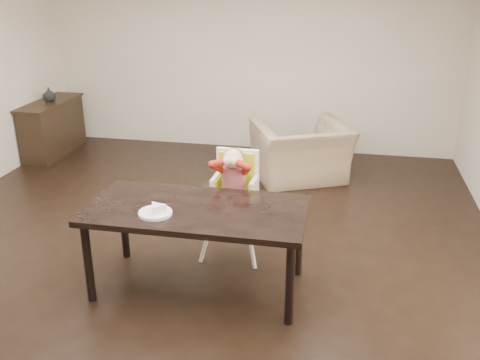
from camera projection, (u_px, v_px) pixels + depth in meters
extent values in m
plane|color=black|center=(184.00, 258.00, 5.09)|extent=(7.00, 7.00, 0.00)
cube|color=beige|center=(250.00, 59.00, 7.78)|extent=(6.00, 0.02, 2.70)
cube|color=black|center=(197.00, 210.00, 4.38)|extent=(1.80, 0.90, 0.05)
cylinder|color=black|center=(88.00, 263.00, 4.33)|extent=(0.07, 0.07, 0.70)
cylinder|color=black|center=(290.00, 284.00, 4.03)|extent=(0.07, 0.07, 0.70)
cylinder|color=black|center=(124.00, 223.00, 5.00)|extent=(0.07, 0.07, 0.70)
cylinder|color=black|center=(299.00, 239.00, 4.71)|extent=(0.07, 0.07, 0.70)
cylinder|color=white|center=(208.00, 233.00, 4.97)|extent=(0.04, 0.04, 0.56)
cylinder|color=white|center=(250.00, 237.00, 4.89)|extent=(0.04, 0.04, 0.56)
cylinder|color=white|center=(219.00, 215.00, 5.33)|extent=(0.04, 0.04, 0.56)
cylinder|color=white|center=(259.00, 219.00, 5.25)|extent=(0.04, 0.04, 0.56)
cube|color=white|center=(234.00, 199.00, 5.01)|extent=(0.41, 0.37, 0.05)
cube|color=#BACF1A|center=(234.00, 195.00, 4.99)|extent=(0.33, 0.31, 0.03)
cube|color=white|center=(238.00, 170.00, 5.06)|extent=(0.40, 0.06, 0.42)
cube|color=#BACF1A|center=(237.00, 172.00, 5.04)|extent=(0.34, 0.03, 0.38)
cube|color=black|center=(228.00, 174.00, 4.98)|extent=(0.04, 0.18, 0.02)
cube|color=black|center=(242.00, 175.00, 4.96)|extent=(0.04, 0.18, 0.02)
cylinder|color=red|center=(234.00, 180.00, 4.94)|extent=(0.24, 0.24, 0.27)
sphere|color=beige|center=(233.00, 158.00, 4.84)|extent=(0.19, 0.19, 0.18)
ellipsoid|color=brown|center=(234.00, 156.00, 4.85)|extent=(0.19, 0.18, 0.14)
sphere|color=beige|center=(227.00, 161.00, 4.76)|extent=(0.08, 0.08, 0.08)
sphere|color=beige|center=(234.00, 162.00, 4.74)|extent=(0.08, 0.08, 0.08)
cylinder|color=white|center=(155.00, 213.00, 4.24)|extent=(0.36, 0.36, 0.02)
torus|color=white|center=(155.00, 212.00, 4.24)|extent=(0.36, 0.36, 0.01)
imported|color=tan|center=(301.00, 142.00, 6.83)|extent=(1.35, 1.15, 1.00)
cube|color=black|center=(53.00, 129.00, 7.83)|extent=(0.40, 1.20, 0.76)
cube|color=black|center=(49.00, 103.00, 7.69)|extent=(0.44, 1.26, 0.03)
imported|color=#99999E|center=(49.00, 95.00, 7.67)|extent=(0.25, 0.25, 0.19)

